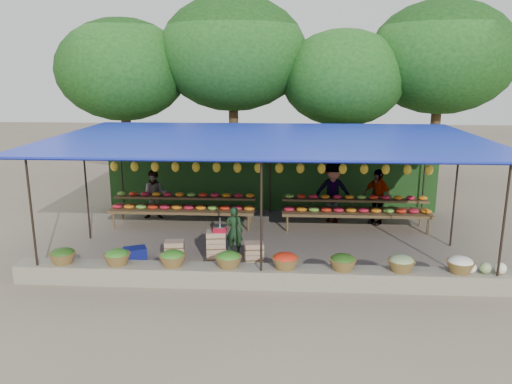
# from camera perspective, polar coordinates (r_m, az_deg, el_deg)

# --- Properties ---
(ground) EXTENTS (60.00, 60.00, 0.00)m
(ground) POSITION_cam_1_polar(r_m,az_deg,el_deg) (13.36, 1.21, -5.73)
(ground) COLOR #6B5C4F
(ground) RESTS_ON ground
(stone_curb) EXTENTS (10.60, 0.55, 0.40)m
(stone_curb) POSITION_cam_1_polar(r_m,az_deg,el_deg) (10.73, 0.63, -9.63)
(stone_curb) COLOR #716C5A
(stone_curb) RESTS_ON ground
(stall_canopy) EXTENTS (10.80, 6.60, 2.82)m
(stall_canopy) POSITION_cam_1_polar(r_m,az_deg,el_deg) (12.78, 1.28, 5.76)
(stall_canopy) COLOR black
(stall_canopy) RESTS_ON ground
(produce_baskets) EXTENTS (8.98, 0.58, 0.34)m
(produce_baskets) POSITION_cam_1_polar(r_m,az_deg,el_deg) (10.60, 0.09, -7.81)
(produce_baskets) COLOR brown
(produce_baskets) RESTS_ON stone_curb
(netting_backdrop) EXTENTS (10.60, 0.06, 2.50)m
(netting_backdrop) POSITION_cam_1_polar(r_m,az_deg,el_deg) (16.07, 1.68, 2.24)
(netting_backdrop) COLOR #21491A
(netting_backdrop) RESTS_ON ground
(tree_row) EXTENTS (16.51, 5.50, 7.12)m
(tree_row) POSITION_cam_1_polar(r_m,az_deg,el_deg) (18.68, 3.64, 14.50)
(tree_row) COLOR #3A2315
(tree_row) RESTS_ON ground
(fruit_table_left) EXTENTS (4.21, 0.95, 0.93)m
(fruit_table_left) POSITION_cam_1_polar(r_m,az_deg,el_deg) (14.76, -8.28, -1.51)
(fruit_table_left) COLOR #523A20
(fruit_table_left) RESTS_ON ground
(fruit_table_right) EXTENTS (4.21, 0.95, 0.93)m
(fruit_table_right) POSITION_cam_1_polar(r_m,az_deg,el_deg) (14.60, 11.32, -1.81)
(fruit_table_right) COLOR #523A20
(fruit_table_right) RESTS_ON ground
(crate_counter) EXTENTS (2.39, 0.39, 0.77)m
(crate_counter) POSITION_cam_1_polar(r_m,az_deg,el_deg) (11.94, -4.71, -6.62)
(crate_counter) COLOR #A6805F
(crate_counter) RESTS_ON ground
(weighing_scale) EXTENTS (0.32, 0.32, 0.34)m
(weighing_scale) POSITION_cam_1_polar(r_m,az_deg,el_deg) (11.75, -4.12, -4.16)
(weighing_scale) COLOR red
(weighing_scale) RESTS_ON crate_counter
(vendor_seated) EXTENTS (0.50, 0.38, 1.23)m
(vendor_seated) POSITION_cam_1_polar(r_m,az_deg,el_deg) (12.31, -2.49, -4.45)
(vendor_seated) COLOR #18361B
(vendor_seated) RESTS_ON ground
(customer_left) EXTENTS (0.79, 0.65, 1.51)m
(customer_left) POSITION_cam_1_polar(r_m,az_deg,el_deg) (15.53, -11.44, -0.31)
(customer_left) COLOR slate
(customer_left) RESTS_ON ground
(customer_mid) EXTENTS (1.23, 0.75, 1.84)m
(customer_mid) POSITION_cam_1_polar(r_m,az_deg,el_deg) (15.02, 8.78, -0.01)
(customer_mid) COLOR slate
(customer_mid) RESTS_ON ground
(customer_right) EXTENTS (0.96, 0.98, 1.65)m
(customer_right) POSITION_cam_1_polar(r_m,az_deg,el_deg) (15.15, 13.66, -0.51)
(customer_right) COLOR slate
(customer_right) RESTS_ON ground
(blue_crate_front) EXTENTS (0.50, 0.39, 0.28)m
(blue_crate_front) POSITION_cam_1_polar(r_m,az_deg,el_deg) (11.60, -15.43, -8.64)
(blue_crate_front) COLOR navy
(blue_crate_front) RESTS_ON ground
(blue_crate_back) EXTENTS (0.63, 0.55, 0.31)m
(blue_crate_back) POSITION_cam_1_polar(r_m,az_deg,el_deg) (12.43, -13.64, -6.90)
(blue_crate_back) COLOR navy
(blue_crate_back) RESTS_ON ground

